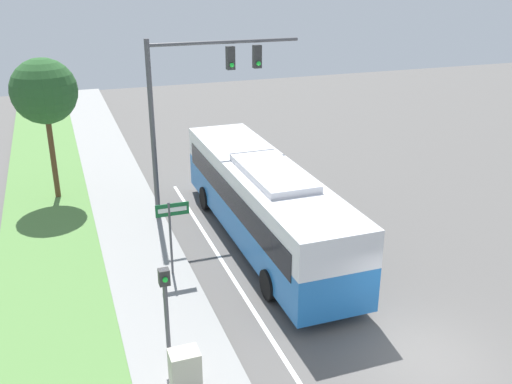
{
  "coord_description": "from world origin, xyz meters",
  "views": [
    {
      "loc": [
        -8.58,
        -10.34,
        9.8
      ],
      "look_at": [
        -1.59,
        9.05,
        1.66
      ],
      "focal_mm": 40.0,
      "sensor_mm": 36.0,
      "label": 1
    }
  ],
  "objects_px": {
    "utility_cabinet": "(185,372)",
    "street_sign": "(171,226)",
    "bus": "(263,198)",
    "pedestrian_signal": "(165,297)",
    "signal_gantry": "(194,93)"
  },
  "relations": [
    {
      "from": "signal_gantry",
      "to": "pedestrian_signal",
      "type": "xyz_separation_m",
      "value": [
        -3.17,
        -9.01,
        -3.36
      ]
    },
    {
      "from": "utility_cabinet",
      "to": "pedestrian_signal",
      "type": "bearing_deg",
      "value": 92.55
    },
    {
      "from": "signal_gantry",
      "to": "utility_cabinet",
      "type": "bearing_deg",
      "value": -106.14
    },
    {
      "from": "pedestrian_signal",
      "to": "street_sign",
      "type": "xyz_separation_m",
      "value": [
        1.05,
        4.21,
        0.04
      ]
    },
    {
      "from": "bus",
      "to": "street_sign",
      "type": "distance_m",
      "value": 4.01
    },
    {
      "from": "pedestrian_signal",
      "to": "utility_cabinet",
      "type": "height_order",
      "value": "pedestrian_signal"
    },
    {
      "from": "utility_cabinet",
      "to": "street_sign",
      "type": "bearing_deg",
      "value": 80.59
    },
    {
      "from": "street_sign",
      "to": "utility_cabinet",
      "type": "relative_size",
      "value": 2.3
    },
    {
      "from": "pedestrian_signal",
      "to": "street_sign",
      "type": "distance_m",
      "value": 4.33
    },
    {
      "from": "bus",
      "to": "pedestrian_signal",
      "type": "xyz_separation_m",
      "value": [
        -4.8,
        -5.6,
        0.04
      ]
    },
    {
      "from": "bus",
      "to": "utility_cabinet",
      "type": "relative_size",
      "value": 10.49
    },
    {
      "from": "bus",
      "to": "utility_cabinet",
      "type": "height_order",
      "value": "bus"
    },
    {
      "from": "signal_gantry",
      "to": "utility_cabinet",
      "type": "relative_size",
      "value": 6.23
    },
    {
      "from": "utility_cabinet",
      "to": "bus",
      "type": "bearing_deg",
      "value": 56.98
    },
    {
      "from": "bus",
      "to": "pedestrian_signal",
      "type": "distance_m",
      "value": 7.38
    }
  ]
}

